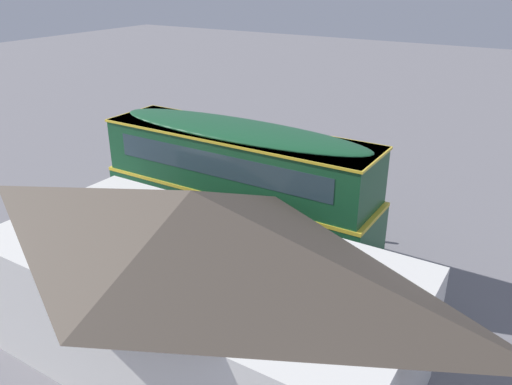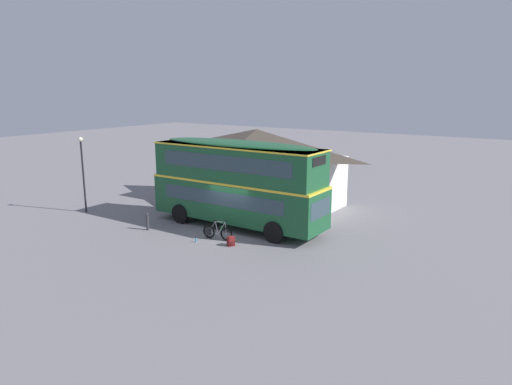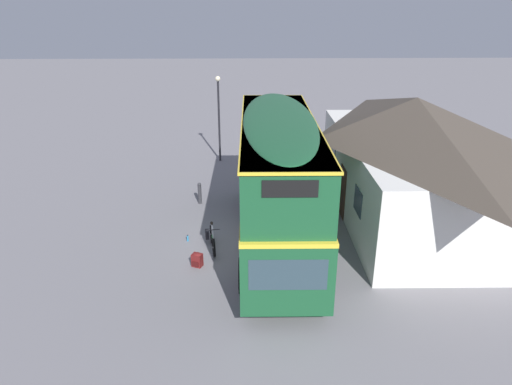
{
  "view_description": "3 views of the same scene",
  "coord_description": "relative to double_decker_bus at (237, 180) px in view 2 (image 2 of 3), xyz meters",
  "views": [
    {
      "loc": [
        -9.49,
        14.95,
        9.55
      ],
      "look_at": [
        -0.66,
        0.42,
        2.11
      ],
      "focal_mm": 35.96,
      "sensor_mm": 36.0,
      "label": 1
    },
    {
      "loc": [
        14.26,
        -19.17,
        7.5
      ],
      "look_at": [
        1.24,
        0.6,
        2.24
      ],
      "focal_mm": 32.97,
      "sensor_mm": 36.0,
      "label": 2
    },
    {
      "loc": [
        15.1,
        0.0,
        8.32
      ],
      "look_at": [
        0.16,
        0.36,
        2.21
      ],
      "focal_mm": 33.11,
      "sensor_mm": 36.0,
      "label": 3
    }
  ],
  "objects": [
    {
      "name": "ground_plane",
      "position": [
        0.34,
        -1.13,
        -2.64
      ],
      "size": [
        120.0,
        120.0,
        0.0
      ],
      "primitive_type": "plane",
      "color": "slate"
    },
    {
      "name": "double_decker_bus",
      "position": [
        0.0,
        0.0,
        0.0
      ],
      "size": [
        10.14,
        2.75,
        4.79
      ],
      "color": "black",
      "rests_on": "ground"
    },
    {
      "name": "touring_bicycle",
      "position": [
        0.38,
        -2.37,
        -2.27
      ],
      "size": [
        1.69,
        0.61,
        1.01
      ],
      "color": "black",
      "rests_on": "ground"
    },
    {
      "name": "backpack_on_ground",
      "position": [
        1.6,
        -2.79,
        -2.38
      ],
      "size": [
        0.38,
        0.41,
        0.5
      ],
      "color": "maroon",
      "rests_on": "ground"
    },
    {
      "name": "water_bottle_blue_sports",
      "position": [
        -0.19,
        -3.31,
        -2.53
      ],
      "size": [
        0.07,
        0.07,
        0.25
      ],
      "color": "#338CBF",
      "rests_on": "ground"
    },
    {
      "name": "pub_building",
      "position": [
        -2.3,
        5.41,
        -0.13
      ],
      "size": [
        11.26,
        5.68,
        4.91
      ],
      "color": "silver",
      "rests_on": "ground"
    },
    {
      "name": "street_lamp",
      "position": [
        -9.73,
        -2.55,
        0.22
      ],
      "size": [
        0.28,
        0.28,
        4.64
      ],
      "color": "black",
      "rests_on": "ground"
    },
    {
      "name": "kerb_bollard",
      "position": [
        -3.72,
        -3.15,
        -2.14
      ],
      "size": [
        0.16,
        0.16,
        0.97
      ],
      "color": "#333338",
      "rests_on": "ground"
    }
  ]
}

